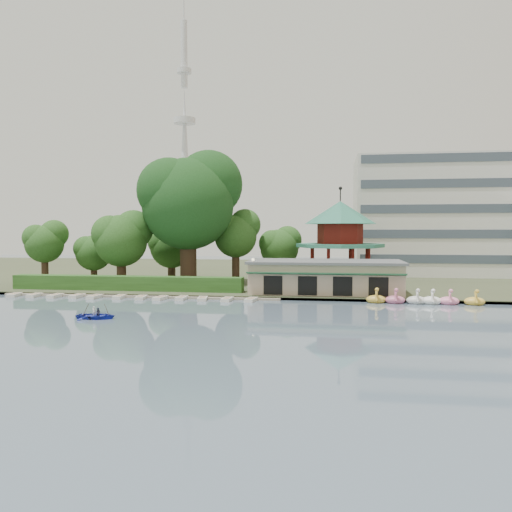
% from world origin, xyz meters
% --- Properties ---
extents(ground_plane, '(220.00, 220.00, 0.00)m').
position_xyz_m(ground_plane, '(0.00, 0.00, 0.00)').
color(ground_plane, slate).
rests_on(ground_plane, ground).
extents(shore, '(220.00, 70.00, 0.40)m').
position_xyz_m(shore, '(0.00, 52.00, 0.20)').
color(shore, '#424930').
rests_on(shore, ground).
extents(embankment, '(220.00, 0.60, 0.30)m').
position_xyz_m(embankment, '(0.00, 17.30, 0.15)').
color(embankment, gray).
rests_on(embankment, ground).
extents(dock, '(34.00, 1.60, 0.24)m').
position_xyz_m(dock, '(-12.00, 17.20, 0.12)').
color(dock, gray).
rests_on(dock, ground).
extents(boathouse, '(18.60, 9.39, 3.90)m').
position_xyz_m(boathouse, '(10.00, 21.97, 2.37)').
color(boathouse, tan).
rests_on(boathouse, shore).
extents(pavilion, '(12.40, 12.40, 13.50)m').
position_xyz_m(pavilion, '(12.00, 32.00, 7.48)').
color(pavilion, tan).
rests_on(pavilion, shore).
extents(office_building, '(38.00, 18.00, 20.00)m').
position_xyz_m(office_building, '(32.67, 49.00, 9.73)').
color(office_building, silver).
rests_on(office_building, shore).
extents(broadcast_tower, '(8.00, 8.00, 96.00)m').
position_xyz_m(broadcast_tower, '(-42.00, 140.00, 33.98)').
color(broadcast_tower, silver).
rests_on(broadcast_tower, ground).
extents(hedge, '(30.00, 2.00, 1.80)m').
position_xyz_m(hedge, '(-15.00, 20.50, 1.30)').
color(hedge, '#2B5920').
rests_on(hedge, shore).
extents(lamp_post, '(0.36, 0.36, 4.28)m').
position_xyz_m(lamp_post, '(1.50, 19.00, 3.34)').
color(lamp_post, black).
rests_on(lamp_post, shore).
extents(big_tree, '(14.01, 13.06, 18.90)m').
position_xyz_m(big_tree, '(-8.83, 28.21, 12.57)').
color(big_tree, '#3A281C').
rests_on(big_tree, shore).
extents(small_trees, '(39.18, 17.10, 10.72)m').
position_xyz_m(small_trees, '(-13.51, 31.19, 6.42)').
color(small_trees, '#3A281C').
rests_on(small_trees, shore).
extents(swan_boats, '(12.48, 1.97, 1.92)m').
position_xyz_m(swan_boats, '(20.65, 16.50, 0.40)').
color(swan_boats, gold).
rests_on(swan_boats, ground).
extents(moored_rowboats, '(30.37, 2.75, 0.36)m').
position_xyz_m(moored_rowboats, '(-12.77, 15.78, 0.18)').
color(moored_rowboats, silver).
rests_on(moored_rowboats, ground).
extents(rowboat_with_passengers, '(5.04, 3.65, 2.01)m').
position_xyz_m(rowboat_with_passengers, '(-10.49, 2.86, 0.52)').
color(rowboat_with_passengers, '#2533AD').
rests_on(rowboat_with_passengers, ground).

